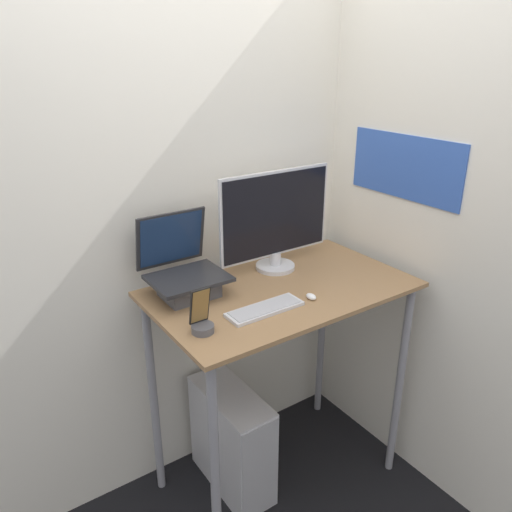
% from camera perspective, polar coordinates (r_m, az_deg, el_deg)
% --- Properties ---
extents(wall_back, '(6.00, 0.05, 2.60)m').
position_cam_1_polar(wall_back, '(2.44, -2.98, 4.40)').
color(wall_back, silver).
rests_on(wall_back, ground_plane).
extents(wall_side_right, '(0.06, 6.00, 2.60)m').
position_cam_1_polar(wall_side_right, '(2.35, 21.06, 2.24)').
color(wall_side_right, silver).
rests_on(wall_side_right, ground_plane).
extents(desk, '(1.15, 0.67, 1.09)m').
position_cam_1_polar(desk, '(2.27, 2.87, -7.46)').
color(desk, '#936D47').
rests_on(desk, ground_plane).
extents(laptop, '(0.31, 0.30, 0.34)m').
position_cam_1_polar(laptop, '(2.12, -8.07, -2.28)').
color(laptop, '#4C4C51').
rests_on(laptop, desk).
extents(monitor, '(0.59, 0.19, 0.47)m').
position_cam_1_polar(monitor, '(2.30, 2.26, 3.94)').
color(monitor, silver).
rests_on(monitor, desk).
extents(keyboard, '(0.32, 0.11, 0.02)m').
position_cam_1_polar(keyboard, '(2.00, 1.02, -6.07)').
color(keyboard, silver).
rests_on(keyboard, desk).
extents(mouse, '(0.03, 0.05, 0.02)m').
position_cam_1_polar(mouse, '(2.10, 6.32, -4.63)').
color(mouse, white).
rests_on(mouse, desk).
extents(cell_phone, '(0.08, 0.08, 0.18)m').
position_cam_1_polar(cell_phone, '(1.85, -6.22, -7.38)').
color(cell_phone, '#4C4C51').
rests_on(cell_phone, desk).
extents(computer_tower, '(0.21, 0.50, 0.54)m').
position_cam_1_polar(computer_tower, '(2.63, -2.75, -20.21)').
color(computer_tower, silver).
rests_on(computer_tower, ground_plane).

